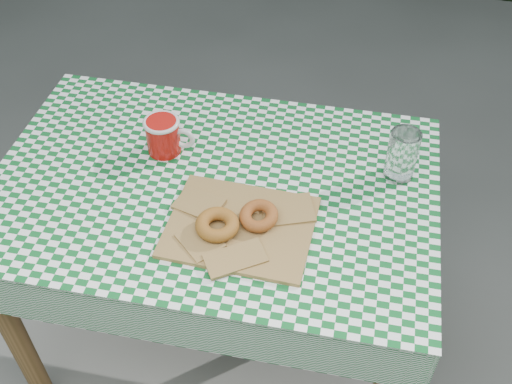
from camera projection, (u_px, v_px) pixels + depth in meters
ground at (153, 374)px, 2.00m from camera, size 60.00×60.00×0.00m
table at (219, 276)px, 1.81m from camera, size 1.13×0.78×0.75m
tablecloth at (212, 185)px, 1.54m from camera, size 1.15×0.80×0.01m
paper_bag at (240, 226)px, 1.43m from camera, size 0.34×0.27×0.02m
bagel_front at (217, 225)px, 1.40m from camera, size 0.11×0.11×0.03m
bagel_back at (259, 216)px, 1.42m from camera, size 0.12×0.12×0.03m
coffee_mug at (163, 136)px, 1.60m from camera, size 0.18×0.18×0.10m
drinking_glass at (402, 155)px, 1.52m from camera, size 0.10×0.10×0.14m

